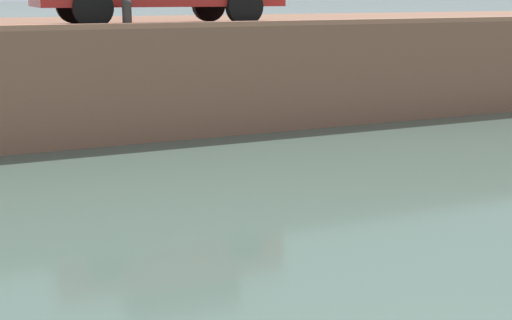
{
  "coord_description": "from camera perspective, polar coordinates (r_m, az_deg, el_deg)",
  "views": [
    {
      "loc": [
        -2.65,
        -1.34,
        2.24
      ],
      "look_at": [
        -0.61,
        3.18,
        1.08
      ],
      "focal_mm": 50.0,
      "sensor_mm": 36.0,
      "label": 1
    }
  ],
  "objects": [
    {
      "name": "far_wall_coping",
      "position": [
        10.89,
        -10.35,
        10.51
      ],
      "size": [
        60.0,
        0.24,
        0.08
      ],
      "primitive_type": "cube",
      "color": "#9F6C52",
      "rests_on": "far_quay_wall"
    },
    {
      "name": "far_quay_wall",
      "position": [
        13.76,
        -13.16,
        7.11
      ],
      "size": [
        60.0,
        6.0,
        1.73
      ],
      "primitive_type": "cube",
      "color": "brown",
      "rests_on": "ground"
    },
    {
      "name": "mooring_bollard_mid",
      "position": [
        11.02,
        -10.3,
        11.58
      ],
      "size": [
        0.15,
        0.15,
        0.45
      ],
      "color": "#2D2B28",
      "rests_on": "far_quay_wall"
    },
    {
      "name": "ground_plane",
      "position": [
        6.83,
        -0.04,
        -5.97
      ],
      "size": [
        400.0,
        400.0,
        0.0
      ],
      "primitive_type": "plane",
      "color": "#42564C"
    }
  ]
}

